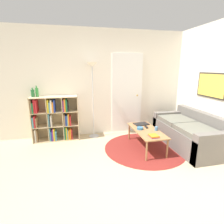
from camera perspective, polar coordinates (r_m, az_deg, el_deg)
ground_plane at (r=2.63m, az=9.83°, el=-25.90°), size 14.00×14.00×0.00m
wall_back at (r=4.47m, az=-1.67°, el=9.12°), size 7.05×0.11×2.60m
wall_right at (r=4.25m, az=30.36°, el=7.08°), size 0.08×5.51×2.60m
rug at (r=3.92m, az=10.52°, el=-11.48°), size 1.72×1.72×0.01m
bookshelf at (r=4.35m, az=-18.13°, el=-2.06°), size 1.06×0.34×1.05m
floor_lamp at (r=4.18m, az=-6.42°, el=11.21°), size 0.26×0.26×1.81m
couch at (r=4.25m, az=24.03°, el=-6.36°), size 0.84×1.70×0.74m
coffee_table at (r=3.80m, az=11.16°, el=-6.30°), size 0.50×1.11×0.41m
laptop at (r=4.12m, az=9.52°, el=-3.86°), size 0.35×0.26×0.02m
bowl at (r=3.79m, az=9.13°, el=-5.25°), size 0.13×0.13×0.05m
book_stack_on_table at (r=3.44m, az=13.47°, el=-7.61°), size 0.16×0.18×0.04m
cup at (r=3.78m, az=14.24°, el=-5.29°), size 0.07×0.07×0.08m
remote at (r=3.93m, az=11.14°, el=-4.82°), size 0.06×0.15×0.02m
bottle_left at (r=4.30m, az=-24.47°, el=5.62°), size 0.08×0.08×0.20m
bottle_middle at (r=4.30m, az=-23.32°, el=5.97°), size 0.07×0.07×0.25m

